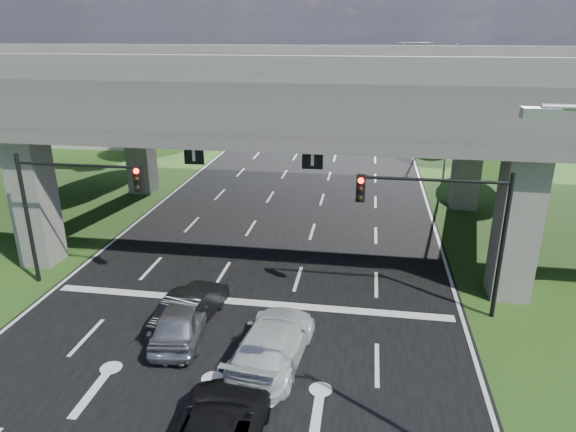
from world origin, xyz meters
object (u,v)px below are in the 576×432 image
(signal_left, at_px, (69,197))
(car_white, at_px, (272,343))
(streetlight_beyond, at_px, (425,83))
(car_dark, at_px, (191,307))
(signal_right, at_px, (447,217))
(car_silver, at_px, (182,319))
(streetlight_far, at_px, (445,104))

(signal_left, relative_size, car_white, 1.13)
(streetlight_beyond, xyz_separation_m, car_dark, (-11.90, -38.39, -5.11))
(signal_right, height_order, car_white, signal_right)
(car_silver, xyz_separation_m, car_dark, (0.00, 0.98, -0.03))
(streetlight_far, distance_m, car_white, 26.29)
(streetlight_far, distance_m, car_dark, 25.86)
(signal_left, height_order, car_dark, signal_left)
(streetlight_far, relative_size, car_silver, 2.31)
(signal_right, bearing_deg, streetlight_far, 83.53)
(car_dark, bearing_deg, car_silver, 96.79)
(signal_right, relative_size, streetlight_far, 0.60)
(streetlight_beyond, bearing_deg, car_silver, -106.81)
(signal_left, relative_size, streetlight_far, 0.60)
(car_dark, relative_size, car_white, 0.81)
(car_dark, bearing_deg, signal_left, -14.38)
(signal_right, xyz_separation_m, streetlight_far, (2.27, 20.06, 1.66))
(signal_right, relative_size, car_white, 1.13)
(signal_left, distance_m, car_silver, 7.68)
(car_silver, relative_size, car_white, 0.81)
(streetlight_far, height_order, car_white, streetlight_far)
(streetlight_beyond, height_order, car_silver, streetlight_beyond)
(streetlight_beyond, distance_m, car_white, 41.58)
(streetlight_far, bearing_deg, car_white, -108.76)
(signal_right, bearing_deg, car_dark, -166.37)
(signal_left, relative_size, streetlight_beyond, 0.60)
(signal_right, height_order, car_silver, signal_right)
(signal_right, xyz_separation_m, car_white, (-6.02, -4.38, -3.39))
(signal_left, bearing_deg, signal_right, 0.00)
(streetlight_beyond, relative_size, car_silver, 2.31)
(car_silver, relative_size, car_dark, 1.01)
(car_silver, bearing_deg, signal_right, -167.62)
(streetlight_far, height_order, streetlight_beyond, same)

